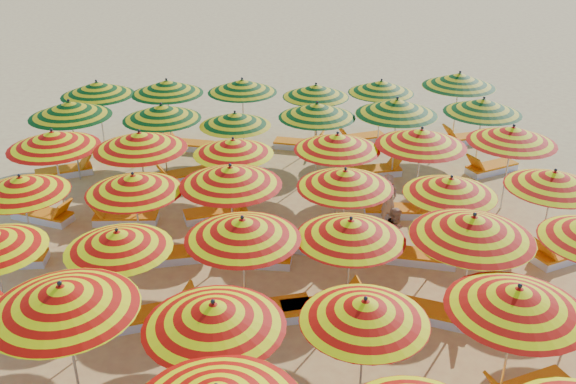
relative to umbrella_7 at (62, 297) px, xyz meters
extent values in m
plane|color=#ECC369|center=(3.89, 4.69, -2.32)|extent=(120.00, 120.00, 0.00)
cylinder|color=silver|center=(0.00, 0.00, -1.07)|extent=(0.05, 0.05, 2.48)
cone|color=orange|center=(0.00, 0.00, 0.00)|extent=(3.09, 3.09, 0.47)
sphere|color=black|center=(0.00, 0.00, 0.27)|extent=(0.08, 0.08, 0.08)
cylinder|color=silver|center=(2.46, -0.39, -1.15)|extent=(0.04, 0.04, 2.33)
cone|color=orange|center=(2.46, -0.39, -0.14)|extent=(2.93, 2.93, 0.44)
sphere|color=black|center=(2.46, -0.39, 0.12)|extent=(0.08, 0.08, 0.08)
cylinder|color=silver|center=(4.92, -0.19, -1.22)|extent=(0.04, 0.04, 2.18)
cone|color=orange|center=(4.92, -0.19, -0.28)|extent=(2.62, 2.62, 0.42)
sphere|color=black|center=(4.92, -0.19, -0.04)|extent=(0.07, 0.07, 0.07)
cylinder|color=silver|center=(7.43, -0.21, -1.14)|extent=(0.04, 0.04, 2.36)
cone|color=orange|center=(7.43, -0.21, -0.12)|extent=(2.95, 2.95, 0.45)
sphere|color=black|center=(7.43, -0.21, 0.14)|extent=(0.08, 0.08, 0.08)
cylinder|color=silver|center=(-2.10, 2.44, -1.24)|extent=(0.04, 0.04, 2.15)
cylinder|color=silver|center=(0.40, 2.35, -1.24)|extent=(0.04, 0.04, 2.14)
cone|color=orange|center=(0.40, 2.35, -0.31)|extent=(2.82, 2.82, 0.41)
sphere|color=black|center=(0.40, 2.35, -0.08)|extent=(0.07, 0.07, 0.07)
cylinder|color=silver|center=(2.87, 2.38, -1.15)|extent=(0.04, 0.04, 2.34)
cone|color=orange|center=(2.87, 2.38, -0.13)|extent=(2.52, 2.52, 0.45)
sphere|color=black|center=(2.87, 2.38, 0.13)|extent=(0.08, 0.08, 0.08)
cylinder|color=silver|center=(5.02, 2.42, -1.19)|extent=(0.04, 0.04, 2.25)
cone|color=orange|center=(5.02, 2.42, -0.22)|extent=(2.63, 2.63, 0.43)
sphere|color=black|center=(5.02, 2.42, 0.03)|extent=(0.08, 0.08, 0.08)
cylinder|color=silver|center=(7.37, 2.06, -1.09)|extent=(0.05, 0.05, 2.46)
cone|color=orange|center=(7.37, 2.06, -0.02)|extent=(3.24, 3.24, 0.47)
sphere|color=black|center=(7.37, 2.06, 0.25)|extent=(0.08, 0.08, 0.08)
cylinder|color=silver|center=(-2.30, 4.91, -1.22)|extent=(0.04, 0.04, 2.20)
cone|color=orange|center=(-2.30, 4.91, -0.26)|extent=(2.73, 2.73, 0.42)
sphere|color=black|center=(-2.30, 4.91, -0.02)|extent=(0.07, 0.07, 0.07)
cylinder|color=silver|center=(0.31, 4.76, -1.19)|extent=(0.04, 0.04, 2.26)
cone|color=orange|center=(0.31, 4.76, -0.21)|extent=(2.26, 2.26, 0.43)
sphere|color=black|center=(0.31, 4.76, 0.04)|extent=(0.08, 0.08, 0.08)
cylinder|color=silver|center=(2.54, 4.79, -1.11)|extent=(0.05, 0.05, 2.40)
cone|color=orange|center=(2.54, 4.79, -0.07)|extent=(2.55, 2.55, 0.46)
sphere|color=black|center=(2.54, 4.79, 0.19)|extent=(0.08, 0.08, 0.08)
cylinder|color=silver|center=(5.21, 4.75, -1.18)|extent=(0.04, 0.04, 2.28)
cone|color=orange|center=(5.21, 4.75, -0.19)|extent=(2.91, 2.91, 0.43)
sphere|color=black|center=(5.21, 4.75, 0.06)|extent=(0.08, 0.08, 0.08)
cylinder|color=silver|center=(7.62, 4.44, -1.23)|extent=(0.04, 0.04, 2.18)
cone|color=orange|center=(7.62, 4.44, -0.28)|extent=(2.86, 2.86, 0.42)
sphere|color=black|center=(7.62, 4.44, -0.04)|extent=(0.07, 0.07, 0.07)
cylinder|color=silver|center=(10.09, 4.58, -1.20)|extent=(0.04, 0.04, 2.23)
cone|color=orange|center=(10.09, 4.58, -0.23)|extent=(2.31, 2.31, 0.43)
sphere|color=black|center=(10.09, 4.58, 0.01)|extent=(0.07, 0.07, 0.07)
cylinder|color=silver|center=(-2.21, 7.26, -1.11)|extent=(0.05, 0.05, 2.42)
cone|color=orange|center=(-2.21, 7.26, -0.06)|extent=(3.03, 3.03, 0.46)
sphere|color=black|center=(-2.21, 7.26, 0.20)|extent=(0.08, 0.08, 0.08)
cylinder|color=silver|center=(0.11, 6.99, -1.09)|extent=(0.05, 0.05, 2.45)
cone|color=orange|center=(0.11, 6.99, -0.03)|extent=(3.01, 3.01, 0.47)
sphere|color=black|center=(0.11, 6.99, 0.24)|extent=(0.08, 0.08, 0.08)
cylinder|color=silver|center=(2.52, 7.16, -1.24)|extent=(0.04, 0.04, 2.16)
cone|color=orange|center=(2.52, 7.16, -0.30)|extent=(2.66, 2.66, 0.41)
sphere|color=black|center=(2.52, 7.16, -0.06)|extent=(0.07, 0.07, 0.07)
cylinder|color=silver|center=(5.28, 7.01, -1.16)|extent=(0.04, 0.04, 2.31)
cone|color=orange|center=(5.28, 7.01, -0.16)|extent=(2.43, 2.43, 0.44)
sphere|color=black|center=(5.28, 7.01, 0.09)|extent=(0.08, 0.08, 0.08)
cylinder|color=silver|center=(7.50, 6.97, -1.10)|extent=(0.05, 0.05, 2.42)
cone|color=orange|center=(7.50, 6.97, -0.05)|extent=(2.84, 2.84, 0.46)
sphere|color=black|center=(7.50, 6.97, 0.21)|extent=(0.08, 0.08, 0.08)
cylinder|color=silver|center=(10.02, 7.13, -1.12)|extent=(0.05, 0.05, 2.39)
cone|color=orange|center=(10.02, 7.13, -0.08)|extent=(2.55, 2.55, 0.46)
sphere|color=black|center=(10.02, 7.13, 0.18)|extent=(0.08, 0.08, 0.08)
cylinder|color=silver|center=(-2.40, 9.70, -1.10)|extent=(0.05, 0.05, 2.44)
cone|color=#666804|center=(-2.40, 9.70, -0.04)|extent=(2.47, 2.47, 0.46)
sphere|color=black|center=(-2.40, 9.70, 0.23)|extent=(0.08, 0.08, 0.08)
cylinder|color=silver|center=(0.32, 9.57, -1.15)|extent=(0.04, 0.04, 2.34)
cone|color=#666804|center=(0.32, 9.57, -0.13)|extent=(2.78, 2.78, 0.45)
sphere|color=black|center=(0.32, 9.57, 0.13)|extent=(0.08, 0.08, 0.08)
cylinder|color=silver|center=(2.50, 9.36, -1.24)|extent=(0.04, 0.04, 2.15)
cone|color=#666804|center=(2.50, 9.36, -0.31)|extent=(2.26, 2.26, 0.41)
sphere|color=black|center=(2.50, 9.36, -0.08)|extent=(0.07, 0.07, 0.07)
cylinder|color=silver|center=(4.96, 9.55, -1.15)|extent=(0.04, 0.04, 2.33)
cone|color=#666804|center=(4.96, 9.55, -0.14)|extent=(3.03, 3.03, 0.44)
sphere|color=black|center=(4.96, 9.55, 0.12)|extent=(0.08, 0.08, 0.08)
cylinder|color=silver|center=(7.33, 9.38, -1.08)|extent=(0.05, 0.05, 2.47)
cone|color=#666804|center=(7.33, 9.38, -0.01)|extent=(2.72, 2.72, 0.47)
sphere|color=black|center=(7.33, 9.38, 0.26)|extent=(0.08, 0.08, 0.08)
cylinder|color=silver|center=(10.03, 9.65, -1.14)|extent=(0.05, 0.05, 2.36)
cone|color=#666804|center=(10.03, 9.65, -0.11)|extent=(2.75, 2.75, 0.45)
sphere|color=black|center=(10.03, 9.65, 0.15)|extent=(0.08, 0.08, 0.08)
cylinder|color=silver|center=(-2.08, 11.88, -1.12)|extent=(0.05, 0.05, 2.40)
cone|color=#666804|center=(-2.08, 11.88, -0.08)|extent=(2.49, 2.49, 0.46)
sphere|color=black|center=(-2.08, 11.88, 0.18)|extent=(0.08, 0.08, 0.08)
cylinder|color=silver|center=(0.18, 11.98, -1.12)|extent=(0.05, 0.05, 2.39)
cone|color=#666804|center=(0.18, 11.98, -0.08)|extent=(2.45, 2.45, 0.46)
sphere|color=black|center=(0.18, 11.98, 0.18)|extent=(0.08, 0.08, 0.08)
cylinder|color=silver|center=(2.67, 12.16, -1.15)|extent=(0.04, 0.04, 2.34)
cone|color=#666804|center=(2.67, 12.16, -0.13)|extent=(2.38, 2.38, 0.45)
sphere|color=black|center=(2.67, 12.16, 0.12)|extent=(0.08, 0.08, 0.08)
cylinder|color=silver|center=(5.12, 11.83, -1.20)|extent=(0.04, 0.04, 2.23)
cone|color=#666804|center=(5.12, 11.83, -0.23)|extent=(2.72, 2.72, 0.42)
sphere|color=black|center=(5.12, 11.83, 0.01)|extent=(0.07, 0.07, 0.07)
cylinder|color=silver|center=(7.36, 12.16, -1.20)|extent=(0.04, 0.04, 2.24)
cone|color=#666804|center=(7.36, 12.16, -0.23)|extent=(2.44, 2.44, 0.43)
sphere|color=black|center=(7.36, 12.16, 0.02)|extent=(0.07, 0.07, 0.07)
cylinder|color=silver|center=(10.00, 12.13, -1.08)|extent=(0.05, 0.05, 2.47)
cone|color=#666804|center=(10.00, 12.13, -0.01)|extent=(2.76, 2.76, 0.47)
sphere|color=black|center=(10.00, 12.13, 0.26)|extent=(0.08, 0.08, 0.08)
cube|color=white|center=(0.95, 2.37, -2.22)|extent=(1.79, 1.01, 0.20)
cube|color=orange|center=(0.95, 2.37, -2.09)|extent=(1.79, 1.01, 0.06)
cube|color=orange|center=(1.63, 2.56, -1.87)|extent=(0.51, 0.66, 0.48)
cube|color=white|center=(3.42, 2.46, -2.22)|extent=(1.78, 0.90, 0.20)
cube|color=orange|center=(3.42, 2.46, -2.09)|extent=(1.78, 0.90, 0.06)
cube|color=orange|center=(2.73, 2.33, -1.87)|extent=(0.47, 0.64, 0.48)
cube|color=white|center=(4.47, 2.49, -2.22)|extent=(1.77, 0.82, 0.20)
cube|color=orange|center=(4.47, 2.49, -2.09)|extent=(1.77, 0.82, 0.06)
cube|color=orange|center=(5.17, 2.59, -1.87)|extent=(0.44, 0.63, 0.48)
cube|color=white|center=(6.82, 2.20, -2.22)|extent=(1.79, 1.20, 0.20)
cube|color=orange|center=(6.82, 2.20, -2.09)|extent=(1.79, 1.20, 0.06)
cube|color=orange|center=(7.47, 1.92, -1.87)|extent=(0.56, 0.68, 0.48)
cube|color=white|center=(-2.85, 4.80, -2.22)|extent=(1.71, 0.62, 0.20)
cube|color=orange|center=(-2.85, 4.80, -2.09)|extent=(1.71, 0.62, 0.06)
cube|color=white|center=(0.86, 4.75, -2.22)|extent=(1.77, 0.83, 0.20)
cube|color=orange|center=(0.86, 4.75, -2.09)|extent=(1.77, 0.83, 0.06)
cube|color=orange|center=(1.56, 4.85, -1.87)|extent=(0.45, 0.63, 0.48)
cube|color=white|center=(3.09, 4.55, -2.22)|extent=(1.77, 0.82, 0.20)
cube|color=orange|center=(3.09, 4.55, -2.09)|extent=(1.77, 0.82, 0.06)
cube|color=orange|center=(3.79, 4.45, -1.87)|extent=(0.44, 0.63, 0.48)
cube|color=white|center=(4.66, 5.00, -2.22)|extent=(1.79, 1.19, 0.20)
cube|color=orange|center=(4.66, 5.00, -2.09)|extent=(1.79, 1.19, 0.06)
cube|color=orange|center=(5.30, 4.73, -1.87)|extent=(0.56, 0.68, 0.48)
cube|color=white|center=(7.07, 4.43, -2.22)|extent=(1.79, 0.98, 0.20)
cube|color=orange|center=(7.07, 4.43, -2.09)|extent=(1.79, 0.98, 0.06)
cube|color=orange|center=(6.39, 4.61, -1.87)|extent=(0.50, 0.65, 0.48)
cube|color=white|center=(10.64, 4.39, -2.22)|extent=(1.79, 1.19, 0.20)
cube|color=orange|center=(10.64, 4.39, -2.09)|extent=(1.79, 1.19, 0.06)
cube|color=orange|center=(9.99, 4.12, -1.87)|extent=(0.56, 0.68, 0.48)
cube|color=white|center=(-2.76, 7.03, -2.22)|extent=(1.79, 1.20, 0.20)
cube|color=orange|center=(-2.76, 7.03, -2.09)|extent=(1.79, 1.20, 0.06)
cube|color=orange|center=(-2.11, 6.76, -1.87)|extent=(0.56, 0.68, 0.48)
cube|color=white|center=(-0.44, 6.77, -2.22)|extent=(1.72, 0.63, 0.20)
cube|color=orange|center=(-0.44, 6.77, -2.09)|extent=(1.72, 0.63, 0.06)
cube|color=orange|center=(-1.14, 6.79, -1.87)|extent=(0.38, 0.59, 0.48)
cube|color=white|center=(1.97, 6.93, -2.22)|extent=(1.79, 1.01, 0.20)
cube|color=orange|center=(1.97, 6.93, -2.09)|extent=(1.79, 1.01, 0.06)
cube|color=orange|center=(2.65, 7.11, -1.87)|extent=(0.51, 0.66, 0.48)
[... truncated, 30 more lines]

